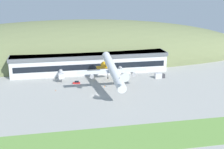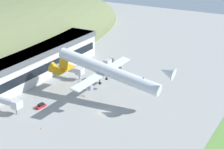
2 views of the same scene
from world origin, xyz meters
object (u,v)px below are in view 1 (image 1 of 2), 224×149
at_px(service_car_1, 123,80).
at_px(traffic_cone_0, 105,87).
at_px(jetway_1, 123,71).
at_px(terminal_building, 90,62).
at_px(service_car_0, 76,83).
at_px(traffic_cone_1, 56,90).
at_px(cargo_airplane, 113,70).
at_px(fuel_truck, 159,76).
at_px(jetway_0, 61,74).

height_order(service_car_1, traffic_cone_0, service_car_1).
bearing_deg(jetway_1, terminal_building, 139.87).
xyz_separation_m(service_car_0, traffic_cone_1, (-12.42, -10.40, -0.36)).
relative_size(jetway_1, traffic_cone_1, 24.06).
bearing_deg(cargo_airplane, service_car_1, 59.46).
xyz_separation_m(terminal_building, fuel_truck, (40.71, -21.85, -5.83)).
relative_size(jetway_0, fuel_truck, 1.99).
bearing_deg(fuel_truck, traffic_cone_1, -169.94).
xyz_separation_m(cargo_airplane, fuel_truck, (33.63, 18.36, -10.32)).
bearing_deg(traffic_cone_1, jetway_1, 22.68).
bearing_deg(jetway_0, terminal_building, 37.42).
height_order(service_car_1, fuel_truck, fuel_truck).
height_order(cargo_airplane, traffic_cone_0, cargo_airplane).
bearing_deg(traffic_cone_0, service_car_0, 147.89).
distance_m(service_car_1, traffic_cone_0, 15.30).
bearing_deg(service_car_0, terminal_building, 63.82).
distance_m(jetway_0, service_car_0, 11.97).
bearing_deg(jetway_1, traffic_cone_1, -157.32).
xyz_separation_m(service_car_1, fuel_truck, (24.05, 2.11, 0.83)).
relative_size(cargo_airplane, traffic_cone_1, 93.19).
relative_size(jetway_0, traffic_cone_1, 22.21).
distance_m(jetway_0, fuel_truck, 60.83).
height_order(terminal_building, fuel_truck, terminal_building).
relative_size(fuel_truck, traffic_cone_0, 11.15).
xyz_separation_m(jetway_0, fuel_truck, (60.40, -6.79, -2.45)).
bearing_deg(traffic_cone_0, terminal_building, 96.85).
bearing_deg(jetway_0, service_car_1, -13.76).
distance_m(cargo_airplane, service_car_1, 21.91).
relative_size(jetway_0, cargo_airplane, 0.24).
height_order(jetway_0, fuel_truck, jetway_0).
bearing_deg(jetway_0, fuel_truck, -6.42).
distance_m(terminal_building, jetway_0, 25.01).
height_order(jetway_1, fuel_truck, jetway_1).
xyz_separation_m(terminal_building, service_car_0, (-11.25, -22.87, -6.72)).
bearing_deg(terminal_building, jetway_0, -142.58).
xyz_separation_m(terminal_building, service_car_1, (16.67, -23.97, -6.66)).
xyz_separation_m(cargo_airplane, service_car_0, (-18.33, 17.34, -11.21)).
distance_m(jetway_1, cargo_airplane, 28.24).
bearing_deg(traffic_cone_1, traffic_cone_0, 1.88).
xyz_separation_m(traffic_cone_0, traffic_cone_1, (-27.56, -0.90, 0.00)).
distance_m(traffic_cone_0, traffic_cone_1, 27.57).
bearing_deg(terminal_building, fuel_truck, -28.23).
height_order(service_car_0, fuel_truck, fuel_truck).
height_order(service_car_0, traffic_cone_1, service_car_0).
bearing_deg(cargo_airplane, jetway_1, 65.00).
xyz_separation_m(terminal_building, jetway_0, (-19.68, -15.06, -3.37)).
distance_m(jetway_1, fuel_truck, 23.15).
distance_m(terminal_building, cargo_airplane, 41.08).
distance_m(terminal_building, jetway_1, 24.49).
height_order(terminal_building, traffic_cone_0, terminal_building).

